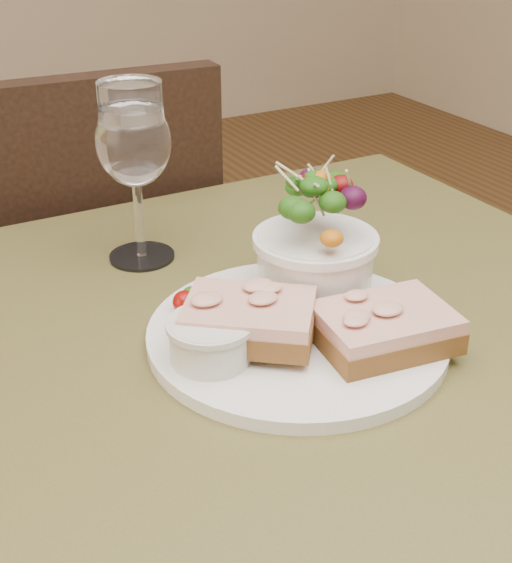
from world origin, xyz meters
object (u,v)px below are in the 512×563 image
dinner_plate (297,335)px  wine_glass (134,147)px  chair_far (72,413)px  sandwich_back (249,319)px  sandwich_front (384,327)px  salad_bowl (316,237)px  ramekin (210,339)px  cafe_table (283,454)px

dinner_plate → wine_glass: 0.26m
chair_far → wine_glass: 0.69m
dinner_plate → sandwich_back: (-0.05, 0.00, 0.03)m
sandwich_front → salad_bowl: 0.11m
chair_far → dinner_plate: chair_far is taller
sandwich_front → salad_bowl: (-0.00, 0.10, 0.04)m
sandwich_back → wine_glass: size_ratio=0.77×
sandwich_back → ramekin: (-0.04, -0.01, -0.00)m
chair_far → dinner_plate: 0.76m
cafe_table → sandwich_back: bearing=133.5°
sandwich_back → wine_glass: wine_glass is taller
sandwich_front → sandwich_back: size_ratio=0.90×
salad_bowl → wine_glass: 0.21m
ramekin → wine_glass: bearing=82.9°
dinner_plate → salad_bowl: size_ratio=2.09×
chair_far → sandwich_back: 0.78m
cafe_table → dinner_plate: (0.03, 0.02, 0.11)m
sandwich_back → ramekin: bearing=-132.6°
cafe_table → dinner_plate: dinner_plate is taller
salad_bowl → sandwich_front: bearing=-87.7°
sandwich_back → salad_bowl: size_ratio=1.06×
wine_glass → sandwich_front: bearing=-68.2°
cafe_table → sandwich_front: size_ratio=6.58×
cafe_table → salad_bowl: size_ratio=6.30×
cafe_table → salad_bowl: 0.20m
sandwich_back → salad_bowl: 0.11m
dinner_plate → sandwich_back: size_ratio=1.96×
dinner_plate → chair_far: bearing=96.8°
sandwich_front → dinner_plate: bearing=140.4°
sandwich_back → chair_far: bearing=129.8°
ramekin → salad_bowl: 0.15m
cafe_table → sandwich_front: bearing=-22.9°
cafe_table → sandwich_back: 0.14m
sandwich_back → sandwich_front: bearing=8.3°
cafe_table → wine_glass: (-0.03, 0.24, 0.22)m
cafe_table → chair_far: (-0.05, 0.62, -0.36)m
dinner_plate → wine_glass: bearing=104.9°
chair_far → dinner_plate: size_ratio=3.39×
sandwich_back → ramekin: sandwich_back is taller
sandwich_front → ramekin: ramekin is taller
dinner_plate → sandwich_back: bearing=179.3°
chair_far → sandwich_back: (0.02, -0.60, 0.49)m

